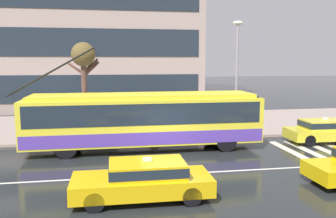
{
  "coord_description": "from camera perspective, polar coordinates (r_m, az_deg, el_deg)",
  "views": [
    {
      "loc": [
        -2.63,
        -14.71,
        4.53
      ],
      "look_at": [
        0.45,
        3.37,
        2.0
      ],
      "focal_mm": 38.06,
      "sensor_mm": 36.0,
      "label": 1
    }
  ],
  "objects": [
    {
      "name": "street_tree_bare",
      "position": [
        22.56,
        -13.38,
        7.6
      ],
      "size": [
        2.0,
        1.68,
        5.47
      ],
      "color": "brown",
      "rests_on": "sidewalk_slab"
    },
    {
      "name": "street_lamp",
      "position": [
        21.41,
        10.95,
        6.48
      ],
      "size": [
        0.6,
        0.32,
        6.64
      ],
      "color": "gray",
      "rests_on": "sidewalk_slab"
    },
    {
      "name": "sidewalk_slab",
      "position": [
        24.87,
        -3.45,
        -2.49
      ],
      "size": [
        80.0,
        10.0,
        0.14
      ],
      "primitive_type": "cube",
      "color": "gray",
      "rests_on": "ground_plane"
    },
    {
      "name": "trolleybus",
      "position": [
        18.06,
        -3.81,
        -1.59
      ],
      "size": [
        12.35,
        2.56,
        5.16
      ],
      "color": "yellow",
      "rests_on": "ground_plane"
    },
    {
      "name": "bus_shelter",
      "position": [
        21.66,
        -12.3,
        0.74
      ],
      "size": [
        3.58,
        1.54,
        2.39
      ],
      "color": "gray",
      "rests_on": "sidewalk_slab"
    },
    {
      "name": "pedestrian_at_shelter",
      "position": [
        20.76,
        -2.77,
        0.0
      ],
      "size": [
        1.31,
        1.31,
        1.91
      ],
      "color": "#4D5850",
      "rests_on": "sidewalk_slab"
    },
    {
      "name": "ground_plane",
      "position": [
        15.61,
        0.46,
        -9.01
      ],
      "size": [
        160.0,
        160.0,
        0.0
      ],
      "primitive_type": "plane",
      "color": "#212427"
    },
    {
      "name": "pedestrian_approaching_curb",
      "position": [
        21.39,
        6.44,
        0.4
      ],
      "size": [
        1.26,
        1.26,
        1.99
      ],
      "color": "#4F4D4A",
      "rests_on": "sidewalk_slab"
    },
    {
      "name": "pedestrian_walking_past",
      "position": [
        22.34,
        -1.91,
        0.56
      ],
      "size": [
        1.27,
        1.27,
        1.99
      ],
      "color": "#474942",
      "rests_on": "sidewalk_slab"
    },
    {
      "name": "crosswalk_stripe_inner_a",
      "position": [
        19.36,
        21.5,
        -6.22
      ],
      "size": [
        0.44,
        4.4,
        0.01
      ],
      "primitive_type": "cube",
      "color": "beige",
      "rests_on": "ground_plane"
    },
    {
      "name": "taxi_oncoming_near",
      "position": [
        11.85,
        -3.88,
        -11.01
      ],
      "size": [
        4.55,
        1.85,
        1.39
      ],
      "color": "gold",
      "rests_on": "ground_plane"
    },
    {
      "name": "pedestrian_waiting_by_pole",
      "position": [
        20.76,
        -17.89,
        -0.37
      ],
      "size": [
        1.49,
        1.49,
        1.89
      ],
      "color": "navy",
      "rests_on": "sidewalk_slab"
    },
    {
      "name": "taxi_ahead_of_bus",
      "position": [
        21.53,
        24.01,
        -3.08
      ],
      "size": [
        4.49,
        1.89,
        1.39
      ],
      "color": "yellow",
      "rests_on": "ground_plane"
    },
    {
      "name": "crosswalk_stripe_edge_near",
      "position": [
        18.92,
        19.16,
        -6.43
      ],
      "size": [
        0.44,
        4.4,
        0.01
      ],
      "primitive_type": "cube",
      "color": "beige",
      "rests_on": "ground_plane"
    },
    {
      "name": "lane_centre_line",
      "position": [
        14.49,
        1.3,
        -10.36
      ],
      "size": [
        72.0,
        0.14,
        0.01
      ],
      "primitive_type": "cube",
      "color": "silver",
      "rests_on": "ground_plane"
    },
    {
      "name": "crosswalk_stripe_center",
      "position": [
        19.83,
        23.74,
        -6.01
      ],
      "size": [
        0.44,
        4.4,
        0.01
      ],
      "primitive_type": "cube",
      "color": "beige",
      "rests_on": "ground_plane"
    }
  ]
}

